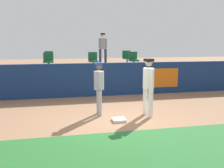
{
  "coord_description": "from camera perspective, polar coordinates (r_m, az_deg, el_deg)",
  "views": [
    {
      "loc": [
        -1.72,
        -7.49,
        2.42
      ],
      "look_at": [
        0.09,
        0.87,
        1.0
      ],
      "focal_mm": 40.91,
      "sensor_mm": 36.0,
      "label": 1
    }
  ],
  "objects": [
    {
      "name": "player_fielder_home",
      "position": [
        8.37,
        8.12,
        0.18
      ],
      "size": [
        0.42,
        0.6,
        1.89
      ],
      "rotation": [
        0.0,
        0.0,
        -1.38
      ],
      "color": "white",
      "rests_on": "ground_plane"
    },
    {
      "name": "bleacher_platform",
      "position": [
        14.03,
        -5.07,
        1.67
      ],
      "size": [
        18.0,
        4.8,
        1.07
      ],
      "primitive_type": "cube",
      "color": "#59595E",
      "rests_on": "ground_plane"
    },
    {
      "name": "seat_back_left",
      "position": [
        14.5,
        -13.93,
        5.68
      ],
      "size": [
        0.45,
        0.44,
        0.84
      ],
      "color": "#4C4C51",
      "rests_on": "bleacher_platform"
    },
    {
      "name": "grass_foreground_strip",
      "position": [
        5.84,
        6.25,
        -15.06
      ],
      "size": [
        18.0,
        2.8,
        0.01
      ],
      "primitive_type": "cube",
      "color": "#26662B",
      "rests_on": "ground_plane"
    },
    {
      "name": "ground_plane",
      "position": [
        8.06,
        0.68,
        -8.06
      ],
      "size": [
        60.0,
        60.0,
        0.0
      ],
      "primitive_type": "plane",
      "color": "#936B4C"
    },
    {
      "name": "spectator_hooded",
      "position": [
        15.65,
        -2.06,
        8.43
      ],
      "size": [
        0.52,
        0.36,
        1.86
      ],
      "rotation": [
        0.0,
        0.0,
        3.16
      ],
      "color": "#33384C",
      "rests_on": "bleacher_platform"
    },
    {
      "name": "seat_front_center",
      "position": [
        12.82,
        -4.27,
        5.48
      ],
      "size": [
        0.45,
        0.44,
        0.84
      ],
      "color": "#4C4C51",
      "rests_on": "bleacher_platform"
    },
    {
      "name": "seat_back_right",
      "position": [
        15.04,
        3.33,
        6.07
      ],
      "size": [
        0.48,
        0.44,
        0.84
      ],
      "color": "#4C4C51",
      "rests_on": "bleacher_platform"
    },
    {
      "name": "player_runner_visitor",
      "position": [
        8.4,
        -2.94,
        -0.2
      ],
      "size": [
        0.35,
        0.49,
        1.76
      ],
      "rotation": [
        0.0,
        0.0,
        -1.64
      ],
      "color": "#9EA3AD",
      "rests_on": "ground_plane"
    },
    {
      "name": "first_base",
      "position": [
        7.95,
        1.54,
        -8.01
      ],
      "size": [
        0.4,
        0.4,
        0.08
      ],
      "primitive_type": "cube",
      "color": "white",
      "rests_on": "ground_plane"
    },
    {
      "name": "field_wall",
      "position": [
        11.48,
        -3.39,
        1.01
      ],
      "size": [
        18.0,
        0.26,
        1.48
      ],
      "color": "navy",
      "rests_on": "ground_plane"
    },
    {
      "name": "seat_front_left",
      "position": [
        12.71,
        -14.03,
        5.19
      ],
      "size": [
        0.48,
        0.44,
        0.84
      ],
      "color": "#4C4C51",
      "rests_on": "bleacher_platform"
    },
    {
      "name": "seat_front_right",
      "position": [
        13.28,
        4.82,
        5.6
      ],
      "size": [
        0.45,
        0.44,
        0.84
      ],
      "color": "#4C4C51",
      "rests_on": "bleacher_platform"
    }
  ]
}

